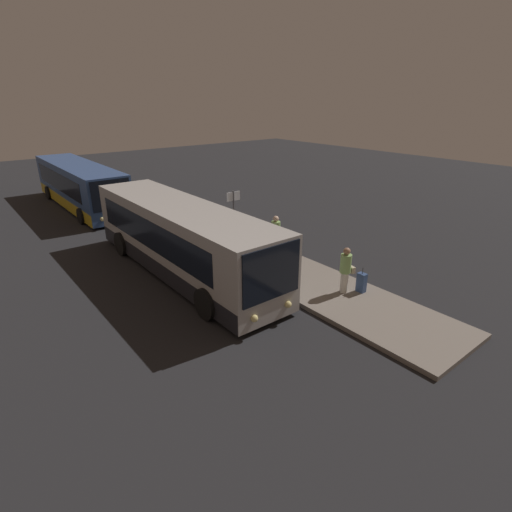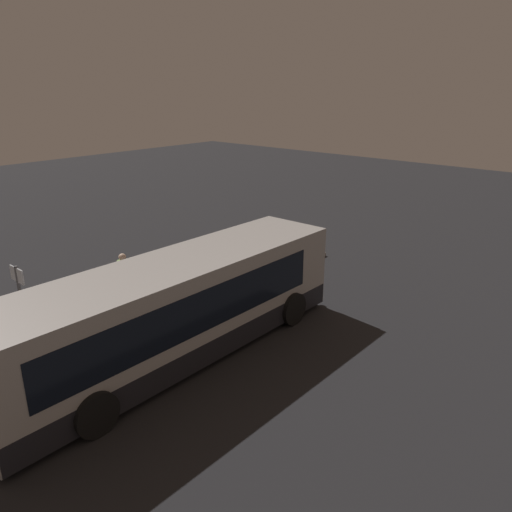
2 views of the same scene
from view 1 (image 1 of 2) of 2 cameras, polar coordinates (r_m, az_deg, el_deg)
name	(u,v)px [view 1 (image 1 of 2)]	position (r m, az deg, el deg)	size (l,w,h in m)	color
ground	(190,274)	(16.96, -9.39, -2.53)	(80.00, 80.00, 0.00)	#232326
platform	(250,254)	(18.55, -0.83, 0.24)	(20.00, 3.20, 0.16)	slate
bus_lead	(181,239)	(16.71, -10.68, 2.38)	(11.46, 2.85, 2.91)	#B2ADA8
bus_second	(80,186)	(29.18, -23.87, 9.16)	(11.88, 2.76, 2.81)	#33518C
passenger_boarding	(346,269)	(14.85, 12.68, -1.78)	(0.48, 0.64, 1.75)	silver
passenger_waiting	(276,233)	(18.16, 2.82, 3.24)	(0.55, 0.55, 1.78)	#6B604C
suitcase	(361,283)	(15.26, 14.83, -3.68)	(0.32, 0.24, 0.97)	#334C7F
sign_post	(234,206)	(20.81, -3.23, 7.15)	(0.10, 0.80, 2.26)	#4C4C51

